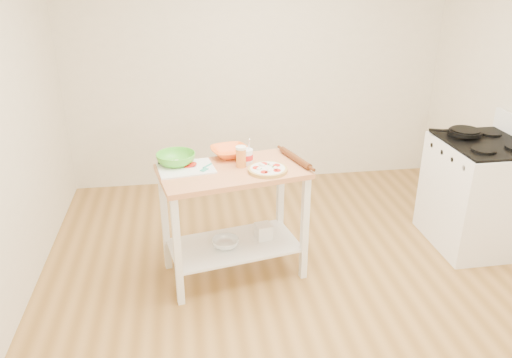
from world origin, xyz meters
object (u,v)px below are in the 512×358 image
at_px(prep_island, 233,200).
at_px(skillet, 464,132).
at_px(spatula, 206,168).
at_px(gas_stove, 477,194).
at_px(beer_pint, 241,156).
at_px(shelf_bin, 264,231).
at_px(orange_bowl, 230,152).
at_px(rolling_pin, 295,158).
at_px(knife, 171,162).
at_px(pizza, 268,169).
at_px(yogurt_tub, 246,157).
at_px(cutting_board, 186,168).
at_px(shelf_glass_bowl, 225,243).
at_px(green_bowl, 176,159).

relative_size(prep_island, skillet, 2.83).
relative_size(skillet, spatula, 2.81).
bearing_deg(gas_stove, beer_pint, -177.11).
xyz_separation_m(skillet, shelf_bin, (-1.75, -0.27, -0.65)).
distance_m(spatula, shelf_bin, 0.74).
height_order(orange_bowl, rolling_pin, orange_bowl).
bearing_deg(knife, pizza, -26.26).
height_order(prep_island, yogurt_tub, yogurt_tub).
bearing_deg(rolling_pin, beer_pint, -173.61).
distance_m(cutting_board, shelf_glass_bowl, 0.68).
bearing_deg(yogurt_tub, shelf_bin, -9.46).
distance_m(pizza, spatula, 0.45).
relative_size(beer_pint, yogurt_tub, 0.76).
bearing_deg(beer_pint, shelf_glass_bowl, -153.63).
relative_size(prep_island, pizza, 4.02).
xyz_separation_m(prep_island, pizza, (0.25, -0.08, 0.27)).
relative_size(gas_stove, yogurt_tub, 5.33).
relative_size(cutting_board, shelf_bin, 3.67).
xyz_separation_m(prep_island, rolling_pin, (0.49, 0.09, 0.28)).
distance_m(orange_bowl, green_bowl, 0.43).
bearing_deg(green_bowl, prep_island, -19.37).
distance_m(skillet, green_bowl, 2.41).
relative_size(skillet, cutting_board, 0.93).
bearing_deg(knife, gas_stove, -6.49).
distance_m(cutting_board, orange_bowl, 0.41).
relative_size(gas_stove, beer_pint, 7.03).
bearing_deg(skillet, prep_island, -148.28).
xyz_separation_m(pizza, shelf_glass_bowl, (-0.32, 0.05, -0.62)).
distance_m(yogurt_tub, shelf_bin, 0.65).
xyz_separation_m(gas_stove, rolling_pin, (-1.62, -0.08, 0.45)).
bearing_deg(yogurt_tub, orange_bowl, 121.40).
relative_size(rolling_pin, shelf_bin, 3.43).
xyz_separation_m(orange_bowl, rolling_pin, (0.48, -0.17, -0.01)).
xyz_separation_m(green_bowl, beer_pint, (0.48, -0.11, 0.03)).
relative_size(gas_stove, rolling_pin, 2.68).
bearing_deg(rolling_pin, spatula, -174.22).
height_order(beer_pint, shelf_glass_bowl, beer_pint).
relative_size(yogurt_tub, shelf_glass_bowl, 0.98).
relative_size(knife, rolling_pin, 0.65).
height_order(pizza, cutting_board, pizza).
height_order(skillet, pizza, skillet).
bearing_deg(green_bowl, orange_bowl, 15.79).
bearing_deg(spatula, cutting_board, 116.21).
xyz_separation_m(gas_stove, beer_pint, (-2.04, -0.13, 0.51)).
height_order(knife, rolling_pin, rolling_pin).
bearing_deg(skillet, shelf_bin, -148.92).
bearing_deg(skillet, green_bowl, -153.23).
xyz_separation_m(spatula, green_bowl, (-0.21, 0.13, 0.03)).
height_order(green_bowl, yogurt_tub, yogurt_tub).
distance_m(gas_stove, knife, 2.60).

